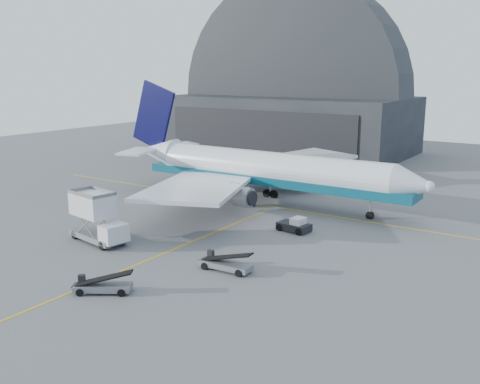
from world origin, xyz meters
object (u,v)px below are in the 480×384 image
Objects in this scene: pushback_tug at (295,226)px; airliner at (259,169)px; catering_truck at (97,218)px; belt_loader_a at (102,286)px; belt_loader_b at (225,264)px.

airliner is at bearing 144.40° from pushback_tug.
catering_truck is at bearing -101.51° from airliner.
pushback_tug is at bearing 45.32° from belt_loader_a.
airliner reaches higher than catering_truck.
airliner is at bearing 66.83° from belt_loader_a.
catering_truck is 15.98m from belt_loader_b.
airliner is 6.04× the size of catering_truck.
pushback_tug is 0.74× the size of belt_loader_b.
pushback_tug is at bearing 87.27° from belt_loader_b.
catering_truck is 21.40m from pushback_tug.
pushback_tug is at bearing -42.10° from airliner.
belt_loader_b is (10.92, -23.50, -3.92)m from airliner.
airliner is 24.76m from catering_truck.
belt_loader_a is at bearing -80.55° from airliner.
belt_loader_a is (10.43, -8.86, -1.97)m from catering_truck.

